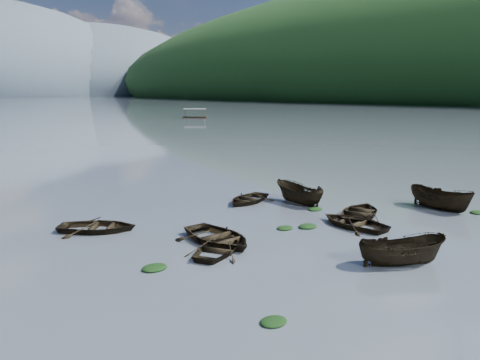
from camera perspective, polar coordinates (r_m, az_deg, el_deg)
ground_plane at (r=23.47m, az=18.50°, el=-9.17°), size 2400.00×2400.00×0.00m
right_hill_far at (r=531.93m, az=26.69°, el=8.82°), size 520.00×1200.00×190.00m
haze_mtn_d at (r=972.86m, az=-17.69°, el=9.83°), size 520.00×520.00×220.00m
rowboat_0 at (r=24.69m, az=-2.70°, el=-7.61°), size 3.43×4.78×0.99m
rowboat_1 at (r=23.31m, az=-2.49°, el=-8.73°), size 4.69×4.32×0.79m
rowboat_2 at (r=22.86m, az=19.01°, el=-9.74°), size 4.36×3.41×1.60m
rowboat_3 at (r=28.31m, az=13.68°, el=-5.49°), size 3.22×4.38×0.88m
rowboat_4 at (r=30.61m, az=14.46°, el=-4.30°), size 5.42×4.80×0.93m
rowboat_5 at (r=34.16m, az=23.18°, el=-3.28°), size 1.93×4.61×1.75m
rowboat_6 at (r=27.77m, az=-16.96°, el=-5.98°), size 5.34×5.12×0.90m
rowboat_7 at (r=33.34m, az=0.94°, el=-2.72°), size 4.84×4.13×0.85m
rowboat_8 at (r=33.16m, az=7.14°, el=-2.88°), size 1.74×4.40×1.68m
weed_clump_0 at (r=16.72m, az=4.11°, el=-16.99°), size 1.00×0.82×0.22m
weed_clump_1 at (r=27.55m, az=8.26°, el=-5.75°), size 1.15×0.92×0.25m
weed_clump_2 at (r=24.17m, az=17.38°, el=-8.51°), size 1.04×0.84×0.23m
weed_clump_3 at (r=27.10m, az=5.50°, el=-5.96°), size 0.99×0.83×0.22m
weed_clump_4 at (r=34.04m, az=26.97°, el=-3.63°), size 1.07×0.85×0.22m
weed_clump_5 at (r=21.49m, az=-10.38°, el=-10.64°), size 1.18×0.95×0.25m
weed_clump_6 at (r=24.01m, az=-1.58°, el=-8.14°), size 0.93×0.77×0.19m
weed_clump_7 at (r=31.57m, az=9.15°, el=-3.63°), size 1.04×0.83×0.23m
pontoon_right at (r=138.91m, az=-5.53°, el=7.53°), size 6.97×6.68×2.62m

